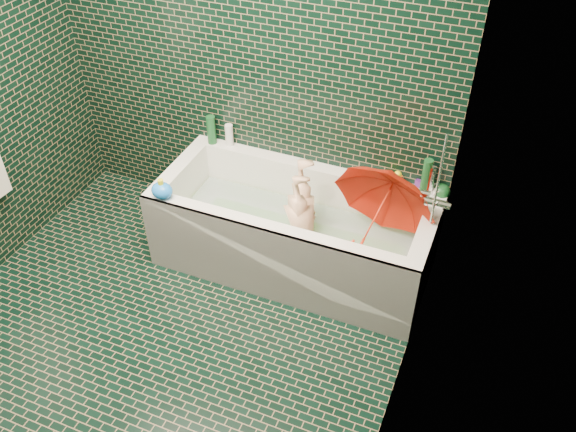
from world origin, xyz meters
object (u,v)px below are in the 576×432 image
at_px(bathtub, 293,238).
at_px(child, 303,230).
at_px(bath_toy, 162,190).
at_px(umbrella, 377,214).
at_px(rubber_duck, 392,179).

bearing_deg(bathtub, child, -4.51).
bearing_deg(bath_toy, umbrella, -5.18).
xyz_separation_m(child, bath_toy, (-0.78, -0.31, 0.30)).
bearing_deg(bathtub, umbrella, -1.66).
bearing_deg(bathtub, rubber_duck, 33.11).
height_order(child, bath_toy, bath_toy).
xyz_separation_m(umbrella, bath_toy, (-1.23, -0.30, 0.02)).
height_order(rubber_duck, bath_toy, bath_toy).
height_order(bathtub, rubber_duck, rubber_duck).
height_order(bathtub, bath_toy, bath_toy).
relative_size(child, rubber_duck, 7.19).
relative_size(bathtub, child, 1.90).
distance_m(bathtub, umbrella, 0.63).
xyz_separation_m(bathtub, child, (0.07, -0.01, 0.10)).
bearing_deg(bath_toy, bathtub, 4.86).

